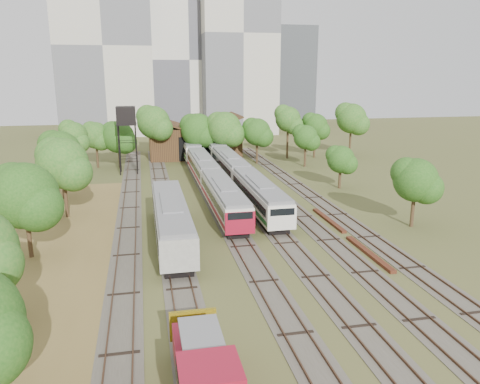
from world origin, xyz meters
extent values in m
plane|color=#475123|center=(0.00, 0.00, 0.00)|extent=(240.00, 240.00, 0.00)
cube|color=brown|center=(-18.00, 8.00, 0.02)|extent=(14.00, 60.00, 0.04)
cube|color=#4C473D|center=(-12.00, 25.00, 0.03)|extent=(2.60, 80.00, 0.06)
cube|color=#472D1E|center=(-12.72, 25.00, 0.12)|extent=(0.08, 80.00, 0.14)
cube|color=#472D1E|center=(-11.28, 25.00, 0.12)|extent=(0.08, 80.00, 0.14)
cube|color=#4C473D|center=(-8.00, 25.00, 0.03)|extent=(2.60, 80.00, 0.06)
cube|color=#472D1E|center=(-8.72, 25.00, 0.12)|extent=(0.08, 80.00, 0.14)
cube|color=#472D1E|center=(-7.28, 25.00, 0.12)|extent=(0.08, 80.00, 0.14)
cube|color=#4C473D|center=(-2.00, 25.00, 0.03)|extent=(2.60, 80.00, 0.06)
cube|color=#472D1E|center=(-2.72, 25.00, 0.12)|extent=(0.08, 80.00, 0.14)
cube|color=#472D1E|center=(-1.28, 25.00, 0.12)|extent=(0.08, 80.00, 0.14)
cube|color=#4C473D|center=(2.00, 25.00, 0.03)|extent=(2.60, 80.00, 0.06)
cube|color=#472D1E|center=(1.28, 25.00, 0.12)|extent=(0.08, 80.00, 0.14)
cube|color=#472D1E|center=(2.72, 25.00, 0.12)|extent=(0.08, 80.00, 0.14)
cube|color=#4C473D|center=(6.00, 25.00, 0.03)|extent=(2.60, 80.00, 0.06)
cube|color=#472D1E|center=(5.28, 25.00, 0.12)|extent=(0.08, 80.00, 0.14)
cube|color=#472D1E|center=(6.72, 25.00, 0.12)|extent=(0.08, 80.00, 0.14)
cube|color=#4C473D|center=(10.00, 25.00, 0.03)|extent=(2.60, 80.00, 0.06)
cube|color=#472D1E|center=(9.28, 25.00, 0.12)|extent=(0.08, 80.00, 0.14)
cube|color=#472D1E|center=(10.72, 25.00, 0.12)|extent=(0.08, 80.00, 0.14)
cube|color=black|center=(-2.00, 20.19, 0.37)|extent=(2.05, 15.64, 0.75)
cube|color=silver|center=(-2.00, 20.19, 1.91)|extent=(2.70, 17.00, 2.33)
cube|color=black|center=(-2.00, 20.19, 2.19)|extent=(2.76, 15.64, 0.79)
cube|color=slate|center=(-2.00, 20.19, 3.24)|extent=(2.49, 16.66, 0.34)
cube|color=maroon|center=(-2.00, 20.19, 1.26)|extent=(2.76, 16.66, 0.42)
cube|color=maroon|center=(-2.00, 11.74, 1.79)|extent=(2.74, 0.25, 2.10)
cube|color=black|center=(-2.00, 37.69, 0.37)|extent=(2.05, 15.64, 0.75)
cube|color=silver|center=(-2.00, 37.69, 1.91)|extent=(2.70, 17.00, 2.33)
cube|color=black|center=(-2.00, 37.69, 2.19)|extent=(2.76, 15.64, 0.79)
cube|color=slate|center=(-2.00, 37.69, 3.24)|extent=(2.49, 16.66, 0.34)
cube|color=maroon|center=(-2.00, 37.69, 1.26)|extent=(2.76, 16.66, 0.42)
cube|color=black|center=(2.00, 20.50, 0.38)|extent=(2.07, 15.64, 0.75)
cube|color=silver|center=(2.00, 20.50, 1.93)|extent=(2.72, 17.00, 2.35)
cube|color=black|center=(2.00, 20.50, 2.21)|extent=(2.78, 15.64, 0.80)
cube|color=slate|center=(2.00, 20.50, 3.27)|extent=(2.51, 16.66, 0.34)
cube|color=#175D23|center=(2.00, 20.50, 1.27)|extent=(2.78, 16.66, 0.42)
cube|color=silver|center=(2.00, 12.05, 1.81)|extent=(2.76, 0.25, 2.11)
cube|color=black|center=(2.00, 38.00, 0.38)|extent=(2.07, 15.64, 0.75)
cube|color=silver|center=(2.00, 38.00, 1.93)|extent=(2.72, 17.00, 2.35)
cube|color=black|center=(2.00, 38.00, 2.21)|extent=(2.78, 15.64, 0.80)
cube|color=slate|center=(2.00, 38.00, 3.27)|extent=(2.51, 16.66, 0.34)
cube|color=#175D23|center=(2.00, 38.00, 1.27)|extent=(2.78, 16.66, 0.42)
cube|color=black|center=(2.00, 55.50, 0.38)|extent=(2.07, 15.64, 0.75)
cube|color=silver|center=(2.00, 55.50, 1.93)|extent=(2.72, 17.00, 2.35)
cube|color=black|center=(2.00, 55.50, 2.21)|extent=(2.78, 15.64, 0.80)
cube|color=slate|center=(2.00, 55.50, 3.27)|extent=(2.51, 16.66, 0.34)
cube|color=#175D23|center=(2.00, 55.50, 1.27)|extent=(2.78, 16.66, 0.42)
cube|color=black|center=(-2.00, 56.19, 0.37)|extent=(2.02, 14.72, 0.73)
cube|color=silver|center=(-2.00, 56.19, 1.88)|extent=(2.66, 16.00, 2.30)
cube|color=black|center=(-2.00, 56.19, 2.16)|extent=(2.72, 14.72, 0.78)
cube|color=slate|center=(-2.00, 56.19, 3.20)|extent=(2.45, 15.68, 0.33)
cube|color=#175D23|center=(-2.00, 56.19, 1.24)|extent=(2.72, 15.68, 0.41)
cube|color=silver|center=(-2.00, 48.24, 1.77)|extent=(2.70, 0.25, 2.07)
cube|color=maroon|center=(-8.00, -7.51, 1.57)|extent=(2.37, 4.40, 1.42)
cube|color=black|center=(-8.00, -10.91, 2.75)|extent=(2.61, 2.51, 0.85)
cube|color=gold|center=(-8.00, -4.36, 1.52)|extent=(2.56, 0.20, 1.71)
cube|color=slate|center=(-8.00, -8.31, 3.13)|extent=(1.90, 3.60, 0.19)
cube|color=black|center=(-8.00, 13.27, 0.40)|extent=(2.20, 16.56, 0.80)
cube|color=gray|center=(-8.00, 13.27, 2.05)|extent=(2.89, 18.00, 2.49)
cube|color=black|center=(-8.00, 13.27, 2.34)|extent=(2.95, 16.56, 0.85)
cube|color=slate|center=(-8.00, 13.27, 3.47)|extent=(2.66, 17.64, 0.36)
cylinder|color=black|center=(-13.67, 43.46, 3.69)|extent=(0.18, 0.18, 7.37)
cylinder|color=black|center=(-11.18, 43.46, 3.69)|extent=(0.18, 0.18, 7.37)
cylinder|color=black|center=(-13.67, 45.95, 3.69)|extent=(0.18, 0.18, 7.37)
cylinder|color=black|center=(-11.18, 45.95, 3.69)|extent=(0.18, 0.18, 7.37)
cube|color=black|center=(-12.42, 44.71, 7.47)|extent=(2.90, 2.90, 0.20)
cube|color=black|center=(-12.42, 44.71, 8.82)|extent=(2.76, 2.76, 2.49)
cube|color=#532817|center=(8.00, 6.48, 0.13)|extent=(0.53, 8.00, 0.27)
cube|color=#532817|center=(8.20, 15.84, 0.13)|extent=(0.49, 7.86, 0.26)
cube|color=#372114|center=(-1.00, 58.00, 2.75)|extent=(16.00, 11.00, 5.50)
cube|color=#372114|center=(-5.00, 58.00, 6.10)|extent=(8.45, 11.55, 2.96)
cube|color=#372114|center=(3.00, 58.00, 6.10)|extent=(8.45, 11.55, 2.96)
cube|color=black|center=(-1.00, 52.55, 2.20)|extent=(6.40, 0.15, 4.12)
cylinder|color=#382616|center=(-19.70, 11.71, 2.08)|extent=(0.36, 0.36, 4.15)
sphere|color=#1B4E15|center=(-19.70, 11.71, 5.28)|extent=(5.38, 5.38, 5.38)
cylinder|color=#382616|center=(-18.40, 22.90, 2.28)|extent=(0.36, 0.36, 4.55)
sphere|color=#1B4E15|center=(-18.40, 22.90, 5.79)|extent=(5.28, 5.28, 5.28)
cylinder|color=#382616|center=(-19.84, 30.78, 2.26)|extent=(0.36, 0.36, 4.52)
sphere|color=#1B4E15|center=(-19.84, 30.78, 5.76)|extent=(4.98, 4.98, 4.98)
cylinder|color=#382616|center=(-19.72, 42.13, 2.45)|extent=(0.36, 0.36, 4.91)
sphere|color=#1B4E15|center=(-19.72, 42.13, 6.24)|extent=(3.95, 3.95, 3.95)
cylinder|color=#382616|center=(-17.46, 50.23, 2.05)|extent=(0.36, 0.36, 4.09)
sphere|color=#1B4E15|center=(-17.46, 50.23, 5.21)|extent=(4.25, 4.25, 4.25)
cylinder|color=#382616|center=(-13.97, 49.49, 1.95)|extent=(0.36, 0.36, 3.89)
sphere|color=#1B4E15|center=(-13.97, 49.49, 4.95)|extent=(5.11, 5.11, 5.11)
cylinder|color=#382616|center=(-8.21, 52.77, 2.69)|extent=(0.36, 0.36, 5.37)
sphere|color=#1B4E15|center=(-8.21, 52.77, 6.84)|extent=(5.47, 5.47, 5.47)
cylinder|color=#382616|center=(-0.89, 52.15, 2.12)|extent=(0.36, 0.36, 4.25)
sphere|color=#1B4E15|center=(-0.89, 52.15, 5.41)|extent=(5.77, 5.77, 5.77)
cylinder|color=#382616|center=(3.38, 49.92, 2.28)|extent=(0.36, 0.36, 4.56)
sphere|color=#1B4E15|center=(3.38, 49.92, 5.80)|extent=(5.70, 5.70, 5.70)
cylinder|color=#382616|center=(8.60, 48.45, 2.09)|extent=(0.36, 0.36, 4.19)
sphere|color=#1B4E15|center=(8.60, 48.45, 5.33)|extent=(4.56, 4.56, 4.56)
cylinder|color=#382616|center=(15.14, 52.22, 2.74)|extent=(0.36, 0.36, 5.48)
sphere|color=#1B4E15|center=(15.14, 52.22, 6.97)|extent=(4.45, 4.45, 4.45)
cylinder|color=#382616|center=(20.20, 52.01, 2.24)|extent=(0.36, 0.36, 4.49)
sphere|color=#1B4E15|center=(20.20, 52.01, 5.71)|extent=(4.39, 4.39, 4.39)
cylinder|color=#382616|center=(27.17, 52.20, 2.70)|extent=(0.36, 0.36, 5.40)
sphere|color=#1B4E15|center=(27.17, 52.20, 6.87)|extent=(5.39, 5.39, 5.39)
cylinder|color=#382616|center=(15.63, 12.55, 1.86)|extent=(0.36, 0.36, 3.73)
sphere|color=#1B4E15|center=(15.63, 12.55, 4.75)|extent=(4.28, 4.28, 4.28)
cylinder|color=#382616|center=(15.13, 29.07, 1.53)|extent=(0.36, 0.36, 3.05)
sphere|color=#1B4E15|center=(15.13, 29.07, 3.88)|extent=(3.62, 3.62, 3.62)
cylinder|color=#382616|center=(15.62, 44.13, 1.90)|extent=(0.36, 0.36, 3.79)
sphere|color=#1B4E15|center=(15.62, 44.13, 4.83)|extent=(3.91, 3.91, 3.91)
cube|color=#BCB6A5|center=(-18.00, 95.00, 21.00)|extent=(22.00, 16.00, 42.00)
cube|color=beige|center=(2.00, 100.00, 18.00)|extent=(20.00, 18.00, 36.00)
cube|color=#BCB6A5|center=(14.00, 92.00, 24.00)|extent=(18.00, 16.00, 48.00)
cube|color=#3F4347|center=(34.00, 110.00, 14.00)|extent=(12.00, 12.00, 28.00)
camera|label=1|loc=(-10.19, -27.32, 14.81)|focal=35.00mm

